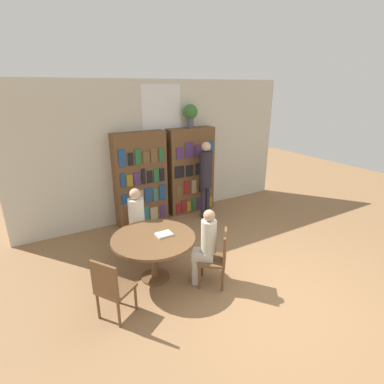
# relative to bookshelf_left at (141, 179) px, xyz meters

# --- Properties ---
(ground_plane) EXTENTS (16.00, 16.00, 0.00)m
(ground_plane) POSITION_rel_bookshelf_left_xyz_m (0.62, -3.37, -0.99)
(ground_plane) COLOR olive
(wall_back) EXTENTS (6.40, 0.07, 3.00)m
(wall_back) POSITION_rel_bookshelf_left_xyz_m (0.62, 0.19, 0.52)
(wall_back) COLOR beige
(wall_back) RESTS_ON ground_plane
(bookshelf_left) EXTENTS (1.12, 0.34, 1.98)m
(bookshelf_left) POSITION_rel_bookshelf_left_xyz_m (0.00, 0.00, 0.00)
(bookshelf_left) COLOR brown
(bookshelf_left) RESTS_ON ground_plane
(bookshelf_right) EXTENTS (1.12, 0.34, 1.98)m
(bookshelf_right) POSITION_rel_bookshelf_left_xyz_m (1.24, 0.00, 0.00)
(bookshelf_right) COLOR brown
(bookshelf_right) RESTS_ON ground_plane
(flower_vase) EXTENTS (0.32, 0.32, 0.51)m
(flower_vase) POSITION_rel_bookshelf_left_xyz_m (1.24, 0.00, 1.31)
(flower_vase) COLOR #475166
(flower_vase) RESTS_ON bookshelf_right
(reading_table) EXTENTS (1.27, 1.27, 0.72)m
(reading_table) POSITION_rel_bookshelf_left_xyz_m (-0.62, -2.07, -0.38)
(reading_table) COLOR brown
(reading_table) RESTS_ON ground_plane
(chair_near_camera) EXTENTS (0.55, 0.55, 0.88)m
(chair_near_camera) POSITION_rel_bookshelf_left_xyz_m (-1.44, -2.60, -0.50)
(chair_near_camera) COLOR brown
(chair_near_camera) RESTS_ON ground_plane
(chair_left_side) EXTENTS (0.42, 0.42, 0.88)m
(chair_left_side) POSITION_rel_bookshelf_left_xyz_m (-0.57, -1.10, -0.50)
(chair_left_side) COLOR brown
(chair_left_side) RESTS_ON ground_plane
(chair_far_side) EXTENTS (0.56, 0.56, 0.88)m
(chair_far_side) POSITION_rel_bookshelf_left_xyz_m (0.13, -2.69, -0.50)
(chair_far_side) COLOR brown
(chair_far_side) RESTS_ON ground_plane
(seated_reader_left) EXTENTS (0.29, 0.38, 1.24)m
(seated_reader_left) POSITION_rel_bookshelf_left_xyz_m (-0.58, -1.28, -0.28)
(seated_reader_left) COLOR silver
(seated_reader_left) RESTS_ON ground_plane
(seated_reader_right) EXTENTS (0.39, 0.38, 1.22)m
(seated_reader_right) POSITION_rel_bookshelf_left_xyz_m (-0.01, -2.57, -0.32)
(seated_reader_right) COLOR beige
(seated_reader_right) RESTS_ON ground_plane
(librarian_standing) EXTENTS (0.28, 0.55, 1.74)m
(librarian_standing) POSITION_rel_bookshelf_left_xyz_m (1.33, -0.50, 0.07)
(librarian_standing) COLOR #28232D
(librarian_standing) RESTS_ON ground_plane
(open_book_on_table) EXTENTS (0.24, 0.18, 0.03)m
(open_book_on_table) POSITION_rel_bookshelf_left_xyz_m (-0.46, -2.10, -0.25)
(open_book_on_table) COLOR silver
(open_book_on_table) RESTS_ON reading_table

